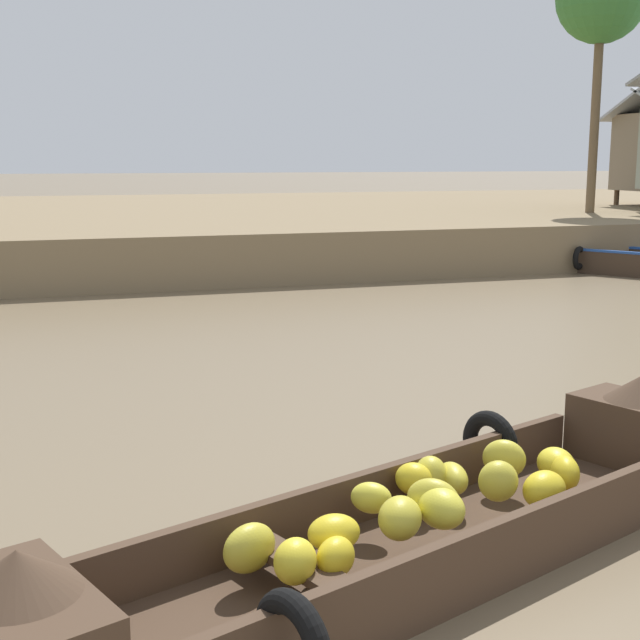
{
  "coord_description": "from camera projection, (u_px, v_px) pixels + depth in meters",
  "views": [
    {
      "loc": [
        -2.4,
        0.38,
        2.49
      ],
      "look_at": [
        -0.28,
        6.98,
        1.2
      ],
      "focal_mm": 48.83,
      "sensor_mm": 36.0,
      "label": 1
    }
  ],
  "objects": [
    {
      "name": "palm_tree_mid",
      "position": [
        602.0,
        0.0,
        22.71
      ],
      "size": [
        2.38,
        2.38,
        6.79
      ],
      "color": "brown",
      "rests_on": "riverbank_strip"
    },
    {
      "name": "banana_boat",
      "position": [
        419.0,
        522.0,
        5.36
      ],
      "size": [
        5.45,
        2.87,
        0.83
      ],
      "color": "#473323",
      "rests_on": "ground"
    },
    {
      "name": "ground_plane",
      "position": [
        264.0,
        375.0,
        10.18
      ],
      "size": [
        300.0,
        300.0,
        0.0
      ],
      "primitive_type": "plane",
      "color": "#726047"
    },
    {
      "name": "riverbank_strip",
      "position": [
        125.0,
        226.0,
        25.82
      ],
      "size": [
        160.0,
        20.0,
        1.05
      ],
      "primitive_type": "cube",
      "color": "#7F6B4C",
      "rests_on": "ground"
    }
  ]
}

